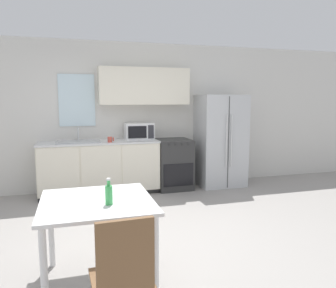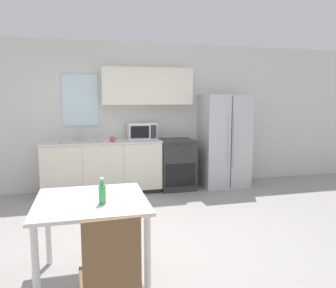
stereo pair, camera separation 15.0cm
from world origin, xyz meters
name	(u,v)px [view 2 (the right image)]	position (x,y,z in m)	size (l,w,h in m)	color
ground_plane	(154,235)	(0.00, 0.00, 0.00)	(12.00, 12.00, 0.00)	gray
wall_back	(130,112)	(0.04, 2.35, 1.44)	(12.00, 0.38, 2.70)	silver
kitchen_counter	(103,167)	(-0.50, 2.05, 0.47)	(2.07, 0.63, 0.94)	#333333
oven_range	(176,164)	(0.85, 2.03, 0.46)	(0.63, 0.66, 0.93)	#2D2D2D
refrigerator	(224,141)	(1.80, 2.01, 0.87)	(0.87, 0.71, 1.75)	silver
kitchen_sink	(82,141)	(-0.85, 2.05, 0.95)	(0.73, 0.45, 0.24)	#B7BABC
microwave	(142,131)	(0.22, 2.15, 1.09)	(0.52, 0.35, 0.30)	silver
coffee_mug	(113,139)	(-0.33, 1.87, 0.98)	(0.11, 0.08, 0.09)	#BF4C3F
dining_table	(92,211)	(-0.75, -0.85, 0.66)	(0.97, 0.98, 0.77)	white
dining_chair_near	(111,272)	(-0.65, -1.71, 0.54)	(0.42, 0.42, 0.93)	brown
drink_bottle	(102,194)	(-0.66, -1.00, 0.87)	(0.06, 0.06, 0.23)	#3FB259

